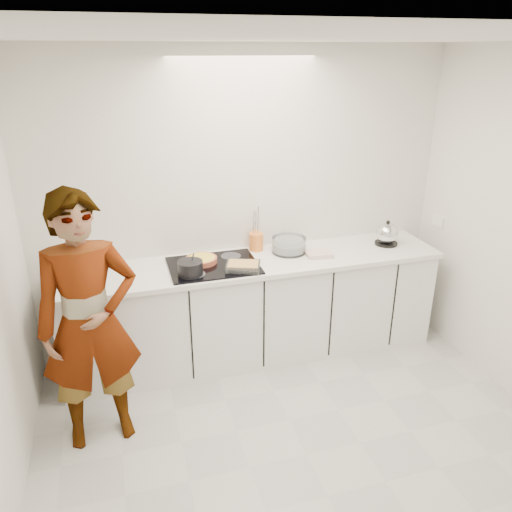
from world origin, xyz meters
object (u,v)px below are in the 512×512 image
object	(u,v)px
tart_dish	(201,260)
saucepan	(190,268)
hob	(213,265)
mixing_bowl	(289,246)
utensil_crock	(256,242)
cook	(89,324)
kettle	(387,234)
baking_dish	(243,266)

from	to	relation	value
tart_dish	saucepan	bearing A→B (deg)	-120.40
hob	mixing_bowl	size ratio (longest dim) A/B	2.23
utensil_crock	hob	bearing A→B (deg)	-150.24
mixing_bowl	cook	world-z (taller)	cook
kettle	cook	xyz separation A→B (m)	(-2.56, -0.70, -0.11)
kettle	cook	bearing A→B (deg)	-164.74
tart_dish	cook	xyz separation A→B (m)	(-0.87, -0.73, -0.05)
hob	cook	world-z (taller)	cook
mixing_bowl	kettle	size ratio (longest dim) A/B	1.37
baking_dish	kettle	distance (m)	1.41
mixing_bowl	tart_dish	bearing A→B (deg)	-177.33
hob	utensil_crock	bearing A→B (deg)	29.76
hob	cook	distance (m)	1.16
cook	utensil_crock	bearing A→B (deg)	26.37
kettle	utensil_crock	bearing A→B (deg)	170.06
baking_dish	utensil_crock	size ratio (longest dim) A/B	2.05
tart_dish	saucepan	xyz separation A→B (m)	(-0.12, -0.21, 0.03)
hob	utensil_crock	distance (m)	0.51
kettle	tart_dish	bearing A→B (deg)	178.91
hob	saucepan	size ratio (longest dim) A/B	3.23
utensil_crock	cook	xyz separation A→B (m)	(-1.40, -0.90, -0.09)
saucepan	cook	xyz separation A→B (m)	(-0.75, -0.52, -0.08)
saucepan	utensil_crock	bearing A→B (deg)	30.71
mixing_bowl	utensil_crock	bearing A→B (deg)	152.04
saucepan	baking_dish	world-z (taller)	saucepan
hob	mixing_bowl	bearing A→B (deg)	9.31
baking_dish	mixing_bowl	bearing A→B (deg)	29.06
saucepan	utensil_crock	world-z (taller)	saucepan
saucepan	baking_dish	xyz separation A→B (m)	(0.42, -0.02, -0.03)
cook	hob	bearing A→B (deg)	27.73
tart_dish	baking_dish	distance (m)	0.38
baking_dish	mixing_bowl	xyz separation A→B (m)	(0.48, 0.27, 0.02)
tart_dish	cook	world-z (taller)	cook
baking_dish	mixing_bowl	world-z (taller)	mixing_bowl
hob	tart_dish	size ratio (longest dim) A/B	2.24
tart_dish	cook	bearing A→B (deg)	-140.10
saucepan	cook	distance (m)	0.92
saucepan	mixing_bowl	world-z (taller)	saucepan
mixing_bowl	utensil_crock	distance (m)	0.29
hob	mixing_bowl	distance (m)	0.70
baking_dish	cook	size ratio (longest dim) A/B	0.18
tart_dish	utensil_crock	xyz separation A→B (m)	(0.52, 0.17, 0.04)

